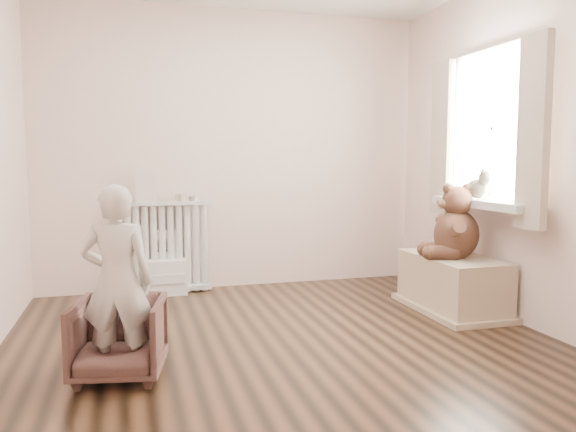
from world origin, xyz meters
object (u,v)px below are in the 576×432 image
object	(u,v)px
toy_bench	(452,286)
teddy_bear	(457,229)
radiator	(167,250)
armchair	(119,338)
toy_vanity	(165,263)
plush_cat	(478,187)
child	(117,282)

from	to	relation	value
toy_bench	teddy_bear	xyz separation A→B (m)	(-0.01, -0.06, 0.47)
radiator	toy_bench	distance (m)	2.50
armchair	teddy_bear	xyz separation A→B (m)	(2.54, 0.67, 0.45)
radiator	armchair	xyz separation A→B (m)	(-0.39, -1.97, -0.17)
toy_vanity	toy_bench	xyz separation A→B (m)	(2.18, -1.21, -0.08)
teddy_bear	plush_cat	world-z (taller)	plush_cat
child	toy_bench	size ratio (longest dim) A/B	1.13
armchair	plush_cat	xyz separation A→B (m)	(2.69, 0.63, 0.78)
child	teddy_bear	distance (m)	2.64
child	radiator	bearing A→B (deg)	-89.82
child	plush_cat	distance (m)	2.81
toy_vanity	plush_cat	world-z (taller)	plush_cat
child	teddy_bear	xyz separation A→B (m)	(2.54, 0.72, 0.12)
child	plush_cat	world-z (taller)	plush_cat
radiator	toy_vanity	distance (m)	0.12
child	toy_bench	world-z (taller)	child
toy_bench	teddy_bear	size ratio (longest dim) A/B	1.63
radiator	plush_cat	distance (m)	2.74
toy_vanity	child	bearing A→B (deg)	-100.58
armchair	plush_cat	bearing A→B (deg)	24.16
plush_cat	toy_bench	bearing A→B (deg)	131.09
radiator	teddy_bear	distance (m)	2.53
toy_bench	toy_vanity	bearing A→B (deg)	150.92
toy_vanity	toy_bench	world-z (taller)	toy_vanity
toy_bench	child	bearing A→B (deg)	-163.06
child	plush_cat	xyz separation A→B (m)	(2.69, 0.68, 0.45)
teddy_bear	plush_cat	bearing A→B (deg)	0.22
armchair	child	xyz separation A→B (m)	(0.00, -0.05, 0.33)
toy_vanity	child	size ratio (longest dim) A/B	0.54
armchair	toy_bench	xyz separation A→B (m)	(2.55, 0.73, -0.02)
radiator	teddy_bear	xyz separation A→B (m)	(2.15, -1.30, 0.28)
radiator	toy_bench	size ratio (longest dim) A/B	0.89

